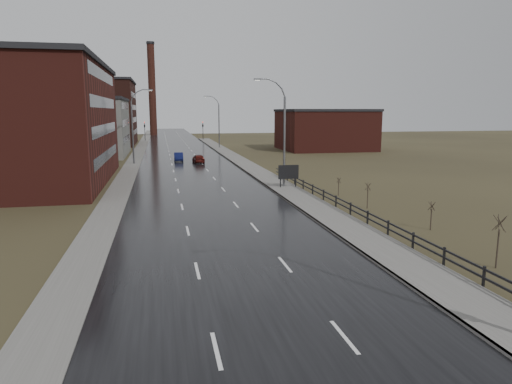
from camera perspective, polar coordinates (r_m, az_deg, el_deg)
name	(u,v)px	position (r m, az deg, el deg)	size (l,w,h in m)	color
road	(187,164)	(70.75, -8.60, 3.45)	(14.00, 300.00, 0.06)	black
sidewalk_right	(285,189)	(47.55, 3.59, 0.43)	(3.20, 180.00, 0.18)	#595651
curb_right	(270,189)	(47.18, 1.81, 0.37)	(0.16, 180.00, 0.18)	slate
sidewalk_left	(132,165)	(70.77, -15.25, 3.23)	(2.40, 260.00, 0.12)	#595651
warehouse_near	(1,123)	(57.79, -29.30, 7.53)	(22.44, 28.56, 13.50)	#471914
warehouse_mid	(81,127)	(89.36, -21.08, 7.61)	(16.32, 20.40, 10.50)	slate
warehouse_far	(79,113)	(119.73, -21.29, 9.24)	(26.52, 24.48, 15.50)	#331611
building_right	(325,129)	(98.40, 8.60, 7.74)	(18.36, 16.32, 8.50)	#471914
smokestack	(152,89)	(160.38, -12.87, 12.46)	(2.70, 2.70, 30.70)	#331611
streetlight_right_mid	(282,133)	(47.88, 3.23, 7.42)	(3.36, 0.28, 11.35)	slate
streetlight_left	(134,126)	(72.33, -14.98, 7.98)	(3.36, 0.28, 11.35)	slate
streetlight_right_far	(218,122)	(100.98, -4.82, 8.77)	(3.36, 0.28, 11.35)	slate
guardrail	(372,218)	(32.67, 14.30, -3.19)	(0.10, 53.05, 1.10)	black
shrub_c	(498,240)	(26.58, 28.02, -5.36)	(0.66, 0.70, 2.81)	#382D23
shrub_d	(431,215)	(33.28, 21.06, -2.72)	(0.47, 0.50, 1.97)	#382D23
shrub_e	(368,195)	(39.13, 13.79, -0.35)	(0.52, 0.54, 2.17)	#382D23
shrub_f	(339,186)	(44.59, 10.29, 0.74)	(0.43, 0.45, 1.77)	#382D23
billboard	(288,173)	(47.80, 4.07, 2.43)	(2.18, 0.17, 2.52)	black
traffic_light_left	(145,124)	(130.30, -13.76, 8.25)	(0.58, 2.73, 5.30)	black
traffic_light_right	(203,124)	(130.78, -6.67, 8.47)	(0.58, 2.73, 5.30)	black
car_near	(179,157)	(75.70, -9.65, 4.33)	(1.42, 4.07, 1.34)	#0C1240
car_far	(198,159)	(72.35, -7.20, 4.14)	(1.61, 4.01, 1.37)	#48100C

